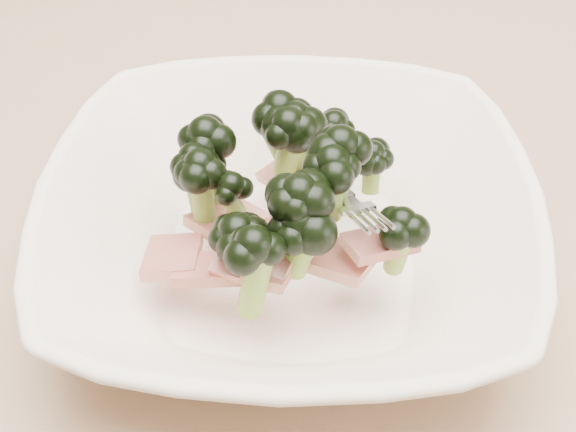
# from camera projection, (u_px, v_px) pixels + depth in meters

# --- Properties ---
(dining_table) EXTENTS (1.20, 0.80, 0.75)m
(dining_table) POSITION_uv_depth(u_px,v_px,m) (307.00, 304.00, 0.64)
(dining_table) COLOR tan
(dining_table) RESTS_ON ground
(broccoli_dish) EXTENTS (0.35, 0.35, 0.12)m
(broccoli_dish) POSITION_uv_depth(u_px,v_px,m) (287.00, 224.00, 0.50)
(broccoli_dish) COLOR white
(broccoli_dish) RESTS_ON dining_table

